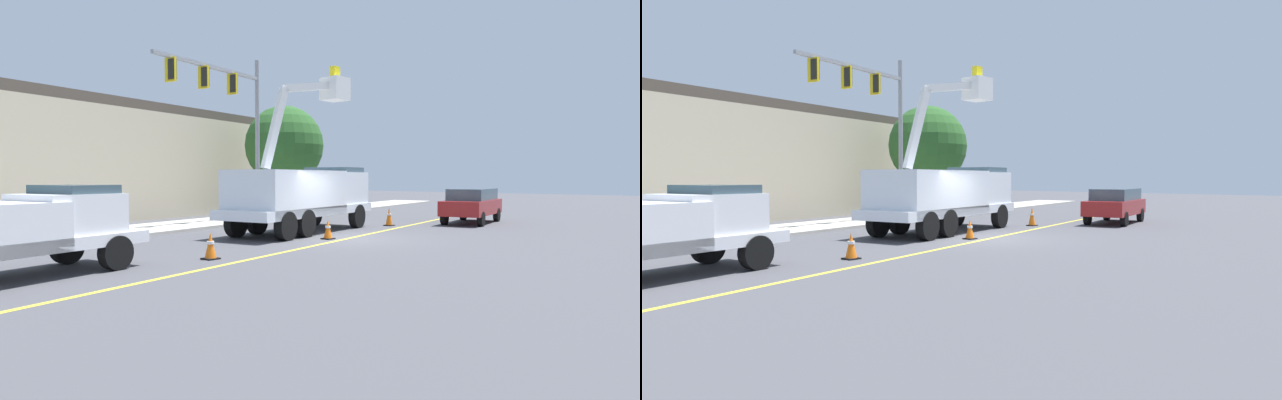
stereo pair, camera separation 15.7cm
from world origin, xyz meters
The scene contains 12 objects.
ground centered at (0.00, 0.00, 0.00)m, with size 120.00×120.00×0.00m, color #47474C.
sidewalk_far_side centered at (-1.70, 8.54, 0.06)m, with size 60.00×3.60×0.12m, color #B2ADA3.
lane_centre_stripe centered at (0.00, 0.00, 0.00)m, with size 50.00×0.16×0.01m, color yellow.
utility_bucket_truck centered at (0.79, 2.90, 1.60)m, with size 8.53×4.05×6.69m.
service_pickup_truck centered at (-10.92, 0.59, 1.12)m, with size 5.90×3.15×2.06m.
passing_minivan centered at (9.42, -0.33, 0.97)m, with size 5.08×2.80×1.69m.
traffic_cone_mid_front centered at (-6.32, -0.29, 0.36)m, with size 0.40×0.40×0.74m.
traffic_cone_mid_rear centered at (-0.53, 0.46, 0.35)m, with size 0.40×0.40×0.71m.
traffic_cone_trailing centered at (5.47, 1.88, 0.42)m, with size 0.40×0.40×0.85m.
traffic_signal_mast centered at (1.13, 8.07, 5.72)m, with size 6.93×1.56×8.20m.
commercial_building_backdrop centered at (-0.37, 17.25, 3.13)m, with size 23.46×12.18×6.26m.
street_tree_right centered at (7.58, 10.91, 4.17)m, with size 4.75×4.75×6.56m.
Camera 2 is at (-15.16, -12.33, 2.23)m, focal length 30.15 mm.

